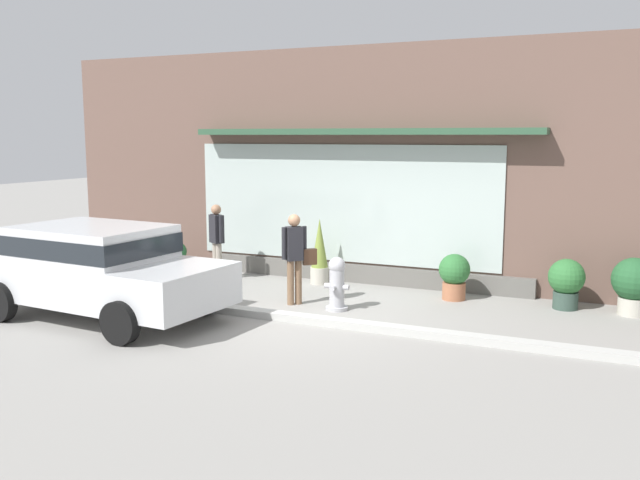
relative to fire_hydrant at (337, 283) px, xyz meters
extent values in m
plane|color=gray|center=(-0.44, -0.74, -0.46)|extent=(60.00, 60.00, 0.00)
cube|color=#B2B2AD|center=(-0.44, -0.94, -0.40)|extent=(14.00, 0.24, 0.12)
cube|color=brown|center=(-0.44, 2.46, 1.87)|extent=(14.00, 0.36, 4.65)
cube|color=#ADBCB7|center=(-0.86, 2.26, 1.12)|extent=(6.41, 0.03, 2.34)
cube|color=#2D5138|center=(-0.44, 2.11, 2.54)|extent=(7.01, 0.56, 0.12)
cube|color=#605E59|center=(-0.44, 2.24, -0.28)|extent=(6.81, 0.20, 0.36)
cylinder|color=#B2B2B7|center=(0.00, 0.00, -0.43)|extent=(0.38, 0.38, 0.06)
cylinder|color=#B2B2B7|center=(0.00, 0.00, -0.08)|extent=(0.25, 0.25, 0.63)
sphere|color=#B2B2B7|center=(0.00, 0.00, 0.31)|extent=(0.29, 0.29, 0.29)
cylinder|color=#B2B2B7|center=(-0.17, 0.00, -0.05)|extent=(0.10, 0.09, 0.09)
cylinder|color=#B2B2B7|center=(0.17, 0.00, -0.05)|extent=(0.10, 0.09, 0.09)
cylinder|color=#B2B2B7|center=(0.00, -0.16, -0.05)|extent=(0.09, 0.10, 0.09)
cylinder|color=brown|center=(-0.77, 0.11, -0.07)|extent=(0.12, 0.12, 0.78)
cylinder|color=brown|center=(-0.88, 0.01, -0.07)|extent=(0.12, 0.12, 0.78)
cube|color=#232328|center=(-0.82, 0.06, 0.62)|extent=(0.33, 0.33, 0.59)
sphere|color=#A37556|center=(-0.82, 0.06, 1.02)|extent=(0.21, 0.21, 0.21)
cylinder|color=#232328|center=(-0.69, 0.19, 0.63)|extent=(0.08, 0.08, 0.56)
cylinder|color=#232328|center=(-0.96, -0.07, 0.63)|extent=(0.08, 0.08, 0.56)
cube|color=#472D1E|center=(-0.61, 0.23, 0.37)|extent=(0.24, 0.24, 0.28)
cylinder|color=#9E9384|center=(-3.15, 1.28, -0.08)|extent=(0.12, 0.12, 0.76)
cylinder|color=#9E9384|center=(-3.28, 1.37, -0.08)|extent=(0.12, 0.12, 0.76)
cube|color=#232328|center=(-3.21, 1.32, 0.59)|extent=(0.37, 0.34, 0.57)
sphere|color=#A37556|center=(-3.21, 1.32, 0.98)|extent=(0.21, 0.21, 0.21)
cylinder|color=#232328|center=(-3.04, 1.21, 0.60)|extent=(0.08, 0.08, 0.54)
cylinder|color=#232328|center=(-3.39, 1.43, 0.60)|extent=(0.08, 0.08, 0.54)
cube|color=silver|center=(-3.23, -2.02, 0.18)|extent=(4.29, 2.16, 0.65)
cube|color=silver|center=(-3.44, -2.01, 0.75)|extent=(2.42, 1.87, 0.56)
cube|color=#1E2328|center=(-3.44, -2.01, 0.75)|extent=(2.46, 1.89, 0.31)
cylinder|color=black|center=(-1.87, -1.19, -0.14)|extent=(0.64, 0.23, 0.63)
cylinder|color=black|center=(-2.02, -3.06, -0.14)|extent=(0.64, 0.23, 0.63)
cylinder|color=black|center=(-4.44, -0.99, -0.14)|extent=(0.64, 0.23, 0.63)
cylinder|color=black|center=(-4.59, -2.86, -0.14)|extent=(0.64, 0.23, 0.63)
cylinder|color=#33473D|center=(3.52, 1.67, -0.31)|extent=(0.42, 0.42, 0.30)
sphere|color=#2D6B33|center=(3.52, 1.67, 0.10)|extent=(0.61, 0.61, 0.61)
cylinder|color=#9E6042|center=(1.63, 1.56, -0.30)|extent=(0.41, 0.41, 0.31)
sphere|color=#2D6B33|center=(1.63, 1.56, 0.09)|extent=(0.56, 0.56, 0.56)
cylinder|color=#B7B2A3|center=(-1.13, 1.80, -0.29)|extent=(0.37, 0.37, 0.34)
cone|color=olive|center=(-1.13, 1.80, 0.36)|extent=(0.33, 0.33, 0.97)
cylinder|color=#B7B2A3|center=(4.56, 1.69, -0.31)|extent=(0.46, 0.46, 0.29)
sphere|color=#23562D|center=(4.56, 1.69, 0.14)|extent=(0.71, 0.71, 0.71)
cylinder|color=#B7B2A3|center=(-4.50, 1.73, -0.32)|extent=(0.39, 0.39, 0.28)
sphere|color=#23562D|center=(-4.50, 1.73, -0.03)|extent=(0.42, 0.42, 0.42)
sphere|color=orange|center=(-4.56, 1.81, 0.09)|extent=(0.08, 0.08, 0.08)
sphere|color=#E5C64C|center=(-4.53, 1.81, 0.02)|extent=(0.12, 0.12, 0.12)
sphere|color=#DB4C7A|center=(-4.56, 1.82, 0.07)|extent=(0.08, 0.08, 0.08)
camera|label=1|loc=(4.42, -10.50, 2.46)|focal=38.82mm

